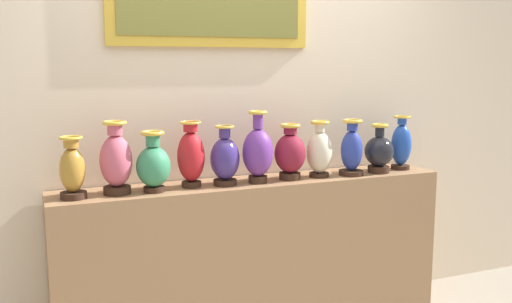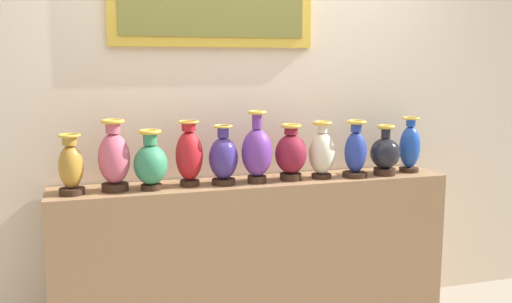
{
  "view_description": "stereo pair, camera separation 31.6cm",
  "coord_description": "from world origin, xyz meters",
  "px_view_note": "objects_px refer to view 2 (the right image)",
  "views": [
    {
      "loc": [
        -1.26,
        -3.07,
        1.64
      ],
      "look_at": [
        0.0,
        0.0,
        1.11
      ],
      "focal_mm": 39.58,
      "sensor_mm": 36.0,
      "label": 1
    },
    {
      "loc": [
        -0.96,
        -3.17,
        1.64
      ],
      "look_at": [
        0.0,
        0.0,
        1.11
      ],
      "focal_mm": 39.58,
      "sensor_mm": 36.0,
      "label": 2
    }
  ],
  "objects_px": {
    "vase_indigo": "(223,158)",
    "vase_jade": "(151,163)",
    "vase_ivory": "(322,153)",
    "vase_cobalt": "(356,152)",
    "vase_onyx": "(385,153)",
    "vase_sapphire": "(410,147)",
    "vase_rose": "(114,159)",
    "vase_ochre": "(71,167)",
    "vase_burgundy": "(291,154)",
    "vase_crimson": "(189,155)",
    "vase_violet": "(257,152)"
  },
  "relations": [
    {
      "from": "vase_indigo",
      "to": "vase_ivory",
      "type": "height_order",
      "value": "vase_ivory"
    },
    {
      "from": "vase_jade",
      "to": "vase_cobalt",
      "type": "distance_m",
      "value": 1.25
    },
    {
      "from": "vase_rose",
      "to": "vase_indigo",
      "type": "relative_size",
      "value": 1.14
    },
    {
      "from": "vase_sapphire",
      "to": "vase_indigo",
      "type": "bearing_deg",
      "value": -178.89
    },
    {
      "from": "vase_jade",
      "to": "vase_ivory",
      "type": "xyz_separation_m",
      "value": [
        1.04,
        0.02,
        0.01
      ]
    },
    {
      "from": "vase_ochre",
      "to": "vase_jade",
      "type": "relative_size",
      "value": 0.97
    },
    {
      "from": "vase_indigo",
      "to": "vase_ivory",
      "type": "distance_m",
      "value": 0.62
    },
    {
      "from": "vase_burgundy",
      "to": "vase_onyx",
      "type": "distance_m",
      "value": 0.62
    },
    {
      "from": "vase_violet",
      "to": "vase_onyx",
      "type": "bearing_deg",
      "value": -0.47
    },
    {
      "from": "vase_rose",
      "to": "vase_indigo",
      "type": "bearing_deg",
      "value": -0.93
    },
    {
      "from": "vase_crimson",
      "to": "vase_cobalt",
      "type": "relative_size",
      "value": 1.07
    },
    {
      "from": "vase_violet",
      "to": "vase_ivory",
      "type": "relative_size",
      "value": 1.22
    },
    {
      "from": "vase_ochre",
      "to": "vase_sapphire",
      "type": "relative_size",
      "value": 0.92
    },
    {
      "from": "vase_ivory",
      "to": "vase_cobalt",
      "type": "relative_size",
      "value": 0.99
    },
    {
      "from": "vase_jade",
      "to": "vase_ochre",
      "type": "bearing_deg",
      "value": 179.29
    },
    {
      "from": "vase_indigo",
      "to": "vase_burgundy",
      "type": "bearing_deg",
      "value": 0.12
    },
    {
      "from": "vase_cobalt",
      "to": "vase_jade",
      "type": "bearing_deg",
      "value": 179.52
    },
    {
      "from": "vase_cobalt",
      "to": "vase_crimson",
      "type": "bearing_deg",
      "value": 177.32
    },
    {
      "from": "vase_indigo",
      "to": "vase_ivory",
      "type": "bearing_deg",
      "value": 0.39
    },
    {
      "from": "vase_violet",
      "to": "vase_ivory",
      "type": "height_order",
      "value": "vase_violet"
    },
    {
      "from": "vase_ivory",
      "to": "vase_sapphire",
      "type": "height_order",
      "value": "vase_sapphire"
    },
    {
      "from": "vase_violet",
      "to": "vase_onyx",
      "type": "height_order",
      "value": "vase_violet"
    },
    {
      "from": "vase_burgundy",
      "to": "vase_jade",
      "type": "bearing_deg",
      "value": -178.85
    },
    {
      "from": "vase_crimson",
      "to": "vase_sapphire",
      "type": "relative_size",
      "value": 1.06
    },
    {
      "from": "vase_rose",
      "to": "vase_sapphire",
      "type": "xyz_separation_m",
      "value": [
        1.86,
        0.01,
        -0.02
      ]
    },
    {
      "from": "vase_cobalt",
      "to": "vase_onyx",
      "type": "height_order",
      "value": "vase_cobalt"
    },
    {
      "from": "vase_rose",
      "to": "vase_ivory",
      "type": "relative_size",
      "value": 1.13
    },
    {
      "from": "vase_ochre",
      "to": "vase_violet",
      "type": "xyz_separation_m",
      "value": [
        1.04,
        -0.01,
        0.03
      ]
    },
    {
      "from": "vase_violet",
      "to": "vase_onyx",
      "type": "distance_m",
      "value": 0.84
    },
    {
      "from": "vase_rose",
      "to": "vase_burgundy",
      "type": "bearing_deg",
      "value": -0.51
    },
    {
      "from": "vase_rose",
      "to": "vase_ivory",
      "type": "height_order",
      "value": "vase_rose"
    },
    {
      "from": "vase_indigo",
      "to": "vase_burgundy",
      "type": "distance_m",
      "value": 0.42
    },
    {
      "from": "vase_violet",
      "to": "vase_indigo",
      "type": "bearing_deg",
      "value": 175.48
    },
    {
      "from": "vase_sapphire",
      "to": "vase_burgundy",
      "type": "bearing_deg",
      "value": -178.39
    },
    {
      "from": "vase_crimson",
      "to": "vase_sapphire",
      "type": "height_order",
      "value": "vase_crimson"
    },
    {
      "from": "vase_violet",
      "to": "vase_rose",
      "type": "bearing_deg",
      "value": 178.19
    },
    {
      "from": "vase_burgundy",
      "to": "vase_ivory",
      "type": "relative_size",
      "value": 0.97
    },
    {
      "from": "vase_indigo",
      "to": "vase_jade",
      "type": "bearing_deg",
      "value": -177.83
    },
    {
      "from": "vase_crimson",
      "to": "vase_onyx",
      "type": "xyz_separation_m",
      "value": [
        1.24,
        -0.04,
        -0.04
      ]
    },
    {
      "from": "vase_indigo",
      "to": "vase_onyx",
      "type": "bearing_deg",
      "value": -1.24
    },
    {
      "from": "vase_burgundy",
      "to": "vase_onyx",
      "type": "relative_size",
      "value": 1.07
    },
    {
      "from": "vase_ochre",
      "to": "vase_indigo",
      "type": "xyz_separation_m",
      "value": [
        0.84,
        0.01,
        0.0
      ]
    },
    {
      "from": "vase_ivory",
      "to": "vase_cobalt",
      "type": "xyz_separation_m",
      "value": [
        0.21,
        -0.03,
        -0.0
      ]
    },
    {
      "from": "vase_violet",
      "to": "vase_onyx",
      "type": "relative_size",
      "value": 1.34
    },
    {
      "from": "vase_ivory",
      "to": "vase_sapphire",
      "type": "distance_m",
      "value": 0.63
    },
    {
      "from": "vase_rose",
      "to": "vase_sapphire",
      "type": "height_order",
      "value": "vase_rose"
    },
    {
      "from": "vase_violet",
      "to": "vase_crimson",
      "type": "bearing_deg",
      "value": 174.57
    },
    {
      "from": "vase_burgundy",
      "to": "vase_sapphire",
      "type": "relative_size",
      "value": 0.96
    },
    {
      "from": "vase_burgundy",
      "to": "vase_ivory",
      "type": "distance_m",
      "value": 0.2
    },
    {
      "from": "vase_sapphire",
      "to": "vase_rose",
      "type": "bearing_deg",
      "value": -179.56
    }
  ]
}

